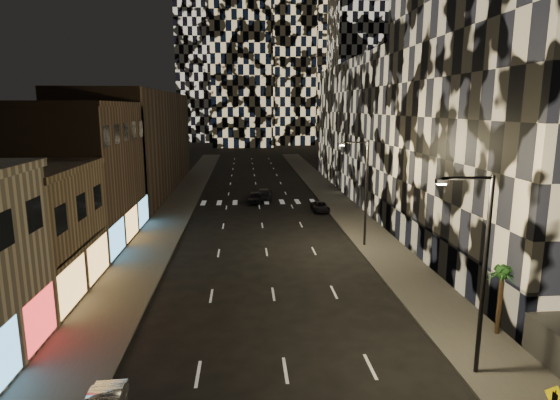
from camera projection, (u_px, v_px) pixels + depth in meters
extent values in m
cube|color=#47443F|center=(179.00, 203.00, 58.97)|extent=(4.00, 120.00, 0.15)
cube|color=#47443F|center=(336.00, 200.00, 60.47)|extent=(4.00, 120.00, 0.15)
cube|color=#4C4C47|center=(196.00, 203.00, 59.13)|extent=(0.20, 120.00, 0.15)
cube|color=#4C4C47|center=(320.00, 201.00, 60.31)|extent=(0.20, 120.00, 0.15)
cube|color=#7B654A|center=(2.00, 236.00, 29.32)|extent=(10.00, 10.00, 8.00)
cube|color=brown|center=(71.00, 176.00, 41.15)|extent=(10.00, 15.00, 12.00)
cube|color=brown|center=(137.00, 142.00, 66.87)|extent=(10.00, 40.00, 14.00)
cube|color=#232326|center=(542.00, 120.00, 34.15)|extent=(16.00, 25.00, 22.00)
cube|color=#383838|center=(431.00, 247.00, 35.43)|extent=(0.60, 25.00, 3.00)
cube|color=#232326|center=(397.00, 128.00, 66.32)|extent=(16.00, 40.00, 18.00)
cylinder|color=black|center=(484.00, 278.00, 20.36)|extent=(0.20, 0.20, 9.00)
cylinder|color=black|center=(468.00, 178.00, 19.42)|extent=(2.20, 0.14, 0.14)
cube|color=black|center=(442.00, 181.00, 19.36)|extent=(0.50, 0.25, 0.18)
cube|color=#FFEAB2|center=(441.00, 184.00, 19.38)|extent=(0.35, 0.18, 0.06)
cylinder|color=black|center=(366.00, 194.00, 39.91)|extent=(0.20, 0.20, 9.00)
cylinder|color=black|center=(355.00, 142.00, 38.97)|extent=(2.20, 0.14, 0.14)
cube|color=black|center=(342.00, 144.00, 38.91)|extent=(0.50, 0.25, 0.18)
cube|color=#FFEAB2|center=(342.00, 145.00, 38.94)|extent=(0.35, 0.18, 0.06)
imported|color=black|center=(255.00, 197.00, 59.15)|extent=(2.06, 4.29, 1.41)
imported|color=black|center=(264.00, 194.00, 61.15)|extent=(2.40, 5.24, 1.49)
imported|color=black|center=(320.00, 207.00, 54.42)|extent=(1.86, 3.95, 1.09)
cube|color=#E3B600|center=(556.00, 399.00, 15.29)|extent=(0.12, 0.96, 0.96)
cube|color=black|center=(555.00, 399.00, 15.29)|extent=(0.04, 0.24, 0.44)
cylinder|color=#47331E|center=(499.00, 305.00, 24.52)|extent=(0.24, 0.24, 3.23)
sphere|color=#1E4F1C|center=(503.00, 273.00, 24.17)|extent=(0.71, 0.71, 0.71)
cone|color=#1E4F1C|center=(508.00, 274.00, 24.11)|extent=(1.40, 0.78, 0.85)
cone|color=#1E4F1C|center=(505.00, 273.00, 24.32)|extent=(1.36, 0.94, 0.85)
cone|color=#1E4F1C|center=(501.00, 272.00, 24.43)|extent=(0.50, 1.43, 0.85)
cone|color=#1E4F1C|center=(497.00, 273.00, 24.35)|extent=(1.15, 1.22, 0.85)
cone|color=#1E4F1C|center=(498.00, 274.00, 24.15)|extent=(1.41, 0.38, 0.85)
cone|color=#1E4F1C|center=(502.00, 275.00, 23.97)|extent=(1.03, 1.31, 0.85)
cone|color=#1E4F1C|center=(506.00, 275.00, 23.95)|extent=(0.67, 1.42, 0.85)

